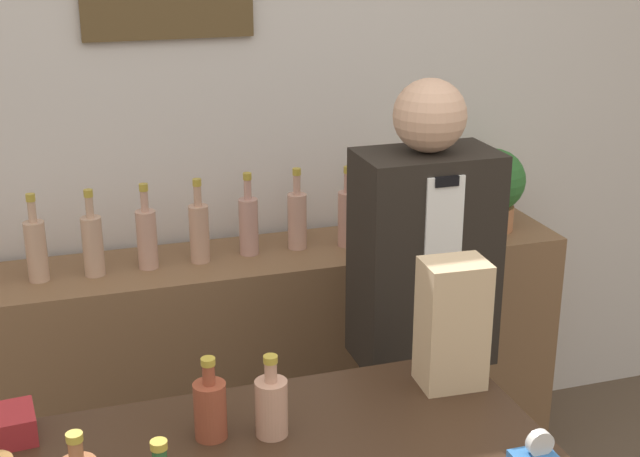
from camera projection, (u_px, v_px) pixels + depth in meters
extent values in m
cube|color=silver|center=(226.00, 112.00, 3.14)|extent=(5.20, 0.06, 2.70)
cube|color=brown|center=(278.00, 367.00, 3.24)|extent=(2.08, 0.39, 0.90)
cube|color=black|center=(424.00, 258.00, 2.61)|extent=(0.40, 0.24, 0.64)
cube|color=white|center=(444.00, 226.00, 2.45)|extent=(0.11, 0.01, 0.28)
cube|color=black|center=(447.00, 182.00, 2.41)|extent=(0.07, 0.01, 0.03)
sphere|color=tan|center=(430.00, 116.00, 2.47)|extent=(0.21, 0.21, 0.21)
cylinder|color=#B27047|center=(491.00, 217.00, 3.31)|extent=(0.16, 0.16, 0.09)
sphere|color=#2D6B2D|center=(494.00, 180.00, 3.26)|extent=(0.23, 0.23, 0.23)
cube|color=tan|center=(452.00, 324.00, 2.06)|extent=(0.15, 0.12, 0.31)
cylinder|color=silver|center=(540.00, 443.00, 1.79)|extent=(0.06, 0.02, 0.06)
cube|color=maroon|center=(9.00, 425.00, 1.88)|extent=(0.12, 0.12, 0.06)
cylinder|color=#A0613E|center=(76.00, 452.00, 1.58)|extent=(0.03, 0.03, 0.04)
cylinder|color=#B29933|center=(74.00, 437.00, 1.57)|extent=(0.03, 0.03, 0.01)
cylinder|color=#B29933|center=(159.00, 445.00, 1.55)|extent=(0.03, 0.03, 0.01)
cylinder|color=brown|center=(210.00, 410.00, 1.88)|extent=(0.07, 0.07, 0.13)
cylinder|color=brown|center=(209.00, 374.00, 1.85)|extent=(0.03, 0.03, 0.04)
cylinder|color=#B29933|center=(208.00, 362.00, 1.84)|extent=(0.03, 0.03, 0.01)
cylinder|color=tan|center=(271.00, 408.00, 1.89)|extent=(0.07, 0.07, 0.13)
cylinder|color=tan|center=(271.00, 372.00, 1.86)|extent=(0.03, 0.03, 0.04)
cylinder|color=#B29933|center=(270.00, 359.00, 1.85)|extent=(0.03, 0.03, 0.01)
cylinder|color=tan|center=(37.00, 251.00, 2.82)|extent=(0.07, 0.07, 0.20)
cylinder|color=tan|center=(32.00, 212.00, 2.78)|extent=(0.03, 0.03, 0.07)
cylinder|color=#B29933|center=(30.00, 198.00, 2.76)|extent=(0.03, 0.03, 0.02)
cylinder|color=tan|center=(93.00, 246.00, 2.87)|extent=(0.07, 0.07, 0.20)
cylinder|color=tan|center=(89.00, 207.00, 2.82)|extent=(0.03, 0.03, 0.07)
cylinder|color=#B29933|center=(88.00, 193.00, 2.81)|extent=(0.03, 0.03, 0.02)
cylinder|color=tan|center=(147.00, 239.00, 2.93)|extent=(0.07, 0.07, 0.20)
cylinder|color=tan|center=(144.00, 201.00, 2.88)|extent=(0.03, 0.03, 0.07)
cylinder|color=#B29933|center=(143.00, 187.00, 2.87)|extent=(0.03, 0.03, 0.02)
cylinder|color=tan|center=(199.00, 234.00, 2.98)|extent=(0.07, 0.07, 0.20)
cylinder|color=tan|center=(198.00, 196.00, 2.94)|extent=(0.03, 0.03, 0.07)
cylinder|color=#B29933|center=(197.00, 182.00, 2.92)|extent=(0.03, 0.03, 0.02)
cylinder|color=tan|center=(249.00, 227.00, 3.05)|extent=(0.07, 0.07, 0.20)
cylinder|color=tan|center=(248.00, 189.00, 3.00)|extent=(0.03, 0.03, 0.07)
cylinder|color=#B29933|center=(247.00, 176.00, 2.99)|extent=(0.03, 0.03, 0.02)
cylinder|color=tan|center=(297.00, 221.00, 3.10)|extent=(0.07, 0.07, 0.20)
cylinder|color=tan|center=(297.00, 185.00, 3.06)|extent=(0.03, 0.03, 0.07)
cylinder|color=#B29933|center=(297.00, 172.00, 3.04)|extent=(0.03, 0.03, 0.02)
cylinder|color=tan|center=(347.00, 219.00, 3.12)|extent=(0.07, 0.07, 0.20)
cylinder|color=tan|center=(348.00, 183.00, 3.08)|extent=(0.03, 0.03, 0.07)
cylinder|color=#B29933|center=(348.00, 170.00, 3.06)|extent=(0.03, 0.03, 0.02)
cylinder|color=tan|center=(391.00, 212.00, 3.19)|extent=(0.07, 0.07, 0.20)
cylinder|color=tan|center=(392.00, 177.00, 3.15)|extent=(0.03, 0.03, 0.07)
cylinder|color=#B29933|center=(392.00, 164.00, 3.13)|extent=(0.03, 0.03, 0.02)
cylinder|color=tan|center=(437.00, 209.00, 3.23)|extent=(0.07, 0.07, 0.20)
cylinder|color=tan|center=(439.00, 174.00, 3.19)|extent=(0.03, 0.03, 0.07)
cylinder|color=#B29933|center=(439.00, 161.00, 3.17)|extent=(0.03, 0.03, 0.02)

